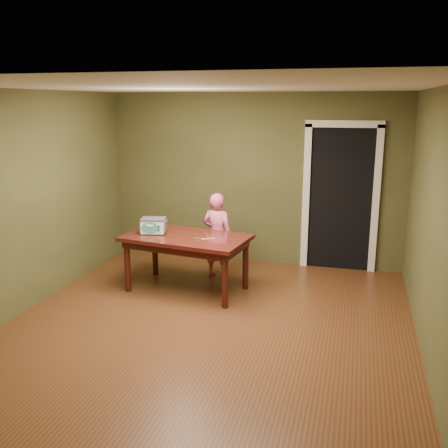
# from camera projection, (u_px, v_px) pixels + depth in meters

# --- Properties ---
(floor) EXTENTS (5.00, 5.00, 0.00)m
(floor) POSITION_uv_depth(u_px,v_px,m) (207.00, 327.00, 5.58)
(floor) COLOR brown
(floor) RESTS_ON ground
(room_shell) EXTENTS (4.52, 5.02, 2.61)m
(room_shell) POSITION_uv_depth(u_px,v_px,m) (206.00, 176.00, 5.17)
(room_shell) COLOR brown
(room_shell) RESTS_ON ground
(doorway) EXTENTS (1.10, 0.66, 2.25)m
(doorway) POSITION_uv_depth(u_px,v_px,m) (341.00, 196.00, 7.61)
(doorway) COLOR black
(doorway) RESTS_ON ground
(dining_table) EXTENTS (1.71, 1.12, 0.75)m
(dining_table) POSITION_uv_depth(u_px,v_px,m) (186.00, 243.00, 6.54)
(dining_table) COLOR #33110B
(dining_table) RESTS_ON floor
(toy_oven) EXTENTS (0.37, 0.29, 0.21)m
(toy_oven) POSITION_uv_depth(u_px,v_px,m) (154.00, 225.00, 6.62)
(toy_oven) COLOR #4C4F54
(toy_oven) RESTS_ON dining_table
(baking_pan) EXTENTS (0.10, 0.10, 0.02)m
(baking_pan) POSITION_uv_depth(u_px,v_px,m) (198.00, 239.00, 6.34)
(baking_pan) COLOR silver
(baking_pan) RESTS_ON dining_table
(spatula) EXTENTS (0.17, 0.11, 0.01)m
(spatula) POSITION_uv_depth(u_px,v_px,m) (208.00, 239.00, 6.36)
(spatula) COLOR #DDAF60
(spatula) RESTS_ON dining_table
(child) EXTENTS (0.49, 0.37, 1.23)m
(child) POSITION_uv_depth(u_px,v_px,m) (217.00, 236.00, 7.05)
(child) COLOR #E05C8A
(child) RESTS_ON floor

